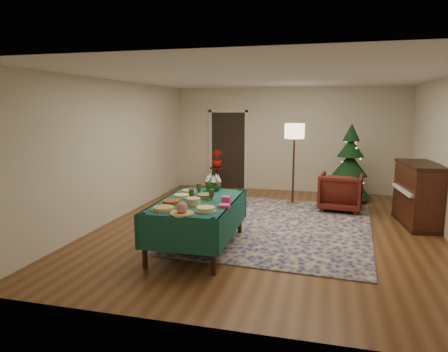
% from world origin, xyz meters
% --- Properties ---
extents(room_shell, '(7.00, 7.00, 7.00)m').
position_xyz_m(room_shell, '(0.00, 0.00, 1.35)').
color(room_shell, '#593319').
rests_on(room_shell, ground).
extents(doorway, '(1.08, 0.04, 2.16)m').
position_xyz_m(doorway, '(-1.60, 3.48, 1.10)').
color(doorway, black).
rests_on(doorway, ground).
extents(rug, '(3.47, 4.40, 0.02)m').
position_xyz_m(rug, '(0.22, 0.17, 0.01)').
color(rug, '#151652').
rests_on(rug, ground).
extents(buffet_table, '(1.20, 2.01, 0.77)m').
position_xyz_m(buffet_table, '(-0.89, -1.37, 0.62)').
color(buffet_table, black).
rests_on(buffet_table, ground).
extents(platter_0, '(0.34, 0.34, 0.05)m').
position_xyz_m(platter_0, '(-1.16, -2.05, 0.80)').
color(platter_0, silver).
rests_on(platter_0, buffet_table).
extents(platter_1, '(0.33, 0.33, 0.17)m').
position_xyz_m(platter_1, '(-0.84, -2.19, 0.84)').
color(platter_1, silver).
rests_on(platter_1, buffet_table).
extents(platter_2, '(0.30, 0.30, 0.06)m').
position_xyz_m(platter_2, '(-0.57, -1.97, 0.80)').
color(platter_2, silver).
rests_on(platter_2, buffet_table).
extents(platter_3, '(0.32, 0.32, 0.05)m').
position_xyz_m(platter_3, '(-1.20, -1.66, 0.80)').
color(platter_3, silver).
rests_on(platter_3, buffet_table).
extents(platter_4, '(0.24, 0.24, 0.11)m').
position_xyz_m(platter_4, '(-0.86, -1.66, 0.82)').
color(platter_4, silver).
rests_on(platter_4, buffet_table).
extents(platter_5, '(0.28, 0.28, 0.05)m').
position_xyz_m(platter_5, '(-1.19, -1.25, 0.80)').
color(platter_5, silver).
rests_on(platter_5, buffet_table).
extents(platter_6, '(0.29, 0.29, 0.07)m').
position_xyz_m(platter_6, '(-0.82, -1.24, 0.81)').
color(platter_6, silver).
rests_on(platter_6, buffet_table).
extents(platter_7, '(0.26, 0.26, 0.04)m').
position_xyz_m(platter_7, '(-1.21, -0.85, 0.79)').
color(platter_7, silver).
rests_on(platter_7, buffet_table).
extents(goblet_0, '(0.08, 0.08, 0.18)m').
position_xyz_m(goblet_0, '(-1.00, -0.95, 0.87)').
color(goblet_0, '#2D471E').
rests_on(goblet_0, buffet_table).
extents(goblet_1, '(0.08, 0.08, 0.18)m').
position_xyz_m(goblet_1, '(-0.67, -1.34, 0.87)').
color(goblet_1, '#2D471E').
rests_on(goblet_1, buffet_table).
extents(goblet_2, '(0.08, 0.08, 0.18)m').
position_xyz_m(goblet_2, '(-0.98, -1.40, 0.87)').
color(goblet_2, '#2D471E').
rests_on(goblet_2, buffet_table).
extents(napkin_stack, '(0.16, 0.16, 0.04)m').
position_xyz_m(napkin_stack, '(-0.39, -1.67, 0.79)').
color(napkin_stack, '#E13E81').
rests_on(napkin_stack, buffet_table).
extents(gift_box, '(0.13, 0.13, 0.10)m').
position_xyz_m(gift_box, '(-0.42, -1.42, 0.83)').
color(gift_box, '#E13EA0').
rests_on(gift_box, buffet_table).
extents(centerpiece, '(0.28, 0.28, 0.32)m').
position_xyz_m(centerpiece, '(-0.86, -0.59, 0.91)').
color(centerpiece, '#1E4C1E').
rests_on(centerpiece, buffet_table).
extents(armchair, '(0.95, 0.90, 0.88)m').
position_xyz_m(armchair, '(1.32, 1.65, 0.44)').
color(armchair, '#511811').
rests_on(armchair, ground).
extents(floor_lamp, '(0.44, 0.44, 1.83)m').
position_xyz_m(floor_lamp, '(0.28, 2.05, 1.55)').
color(floor_lamp, '#A57F3F').
rests_on(floor_lamp, ground).
extents(side_table, '(0.37, 0.37, 0.65)m').
position_xyz_m(side_table, '(-1.73, 2.80, 0.32)').
color(side_table, black).
rests_on(side_table, ground).
extents(potted_plant, '(0.26, 0.46, 0.26)m').
position_xyz_m(potted_plant, '(-1.73, 2.80, 0.78)').
color(potted_plant, '#A10E0B').
rests_on(potted_plant, side_table).
extents(christmas_tree, '(1.32, 1.32, 1.82)m').
position_xyz_m(christmas_tree, '(1.54, 2.71, 0.82)').
color(christmas_tree, black).
rests_on(christmas_tree, ground).
extents(piano, '(0.77, 1.41, 1.17)m').
position_xyz_m(piano, '(2.70, 0.89, 0.57)').
color(piano, black).
rests_on(piano, ground).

